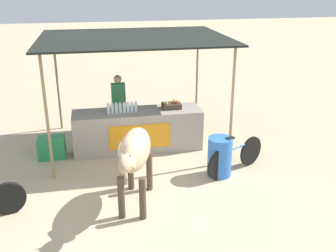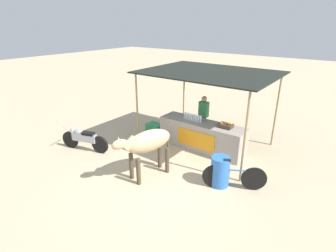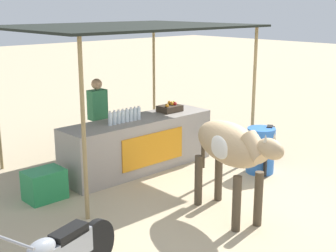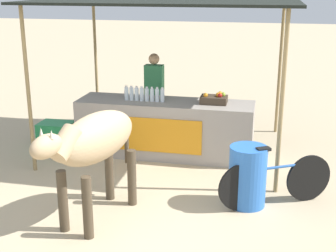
{
  "view_description": "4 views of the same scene",
  "coord_description": "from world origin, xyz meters",
  "px_view_note": "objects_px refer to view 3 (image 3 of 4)",
  "views": [
    {
      "loc": [
        -0.93,
        -6.43,
        3.92
      ],
      "look_at": [
        0.45,
        0.74,
        1.1
      ],
      "focal_mm": 42.0,
      "sensor_mm": 36.0,
      "label": 1
    },
    {
      "loc": [
        3.97,
        -5.1,
        4.11
      ],
      "look_at": [
        -0.48,
        0.91,
        1.13
      ],
      "focal_mm": 28.0,
      "sensor_mm": 36.0,
      "label": 2
    },
    {
      "loc": [
        -5.22,
        -4.24,
        2.96
      ],
      "look_at": [
        -0.29,
        1.09,
        1.08
      ],
      "focal_mm": 50.0,
      "sensor_mm": 36.0,
      "label": 3
    },
    {
      "loc": [
        1.7,
        -5.3,
        2.91
      ],
      "look_at": [
        0.21,
        1.5,
        0.75
      ],
      "focal_mm": 50.0,
      "sensor_mm": 36.0,
      "label": 4
    }
  ],
  "objects_px": {
    "vendor_behind_counter": "(98,121)",
    "cooler_box": "(45,185)",
    "fruit_crate": "(170,108)",
    "water_barrel": "(261,150)",
    "stall_counter": "(139,144)",
    "cow": "(231,148)",
    "bicycle_leaning": "(270,149)"
  },
  "relations": [
    {
      "from": "vendor_behind_counter",
      "to": "cooler_box",
      "type": "distance_m",
      "value": 1.93
    },
    {
      "from": "cow",
      "to": "cooler_box",
      "type": "bearing_deg",
      "value": 125.14
    },
    {
      "from": "water_barrel",
      "to": "stall_counter",
      "type": "bearing_deg",
      "value": 132.53
    },
    {
      "from": "fruit_crate",
      "to": "cooler_box",
      "type": "height_order",
      "value": "fruit_crate"
    },
    {
      "from": "fruit_crate",
      "to": "cow",
      "type": "distance_m",
      "value": 2.76
    },
    {
      "from": "fruit_crate",
      "to": "cooler_box",
      "type": "xyz_separation_m",
      "value": [
        -2.82,
        -0.15,
        -0.79
      ]
    },
    {
      "from": "water_barrel",
      "to": "cow",
      "type": "height_order",
      "value": "cow"
    },
    {
      "from": "vendor_behind_counter",
      "to": "stall_counter",
      "type": "bearing_deg",
      "value": -63.48
    },
    {
      "from": "vendor_behind_counter",
      "to": "water_barrel",
      "type": "relative_size",
      "value": 1.99
    },
    {
      "from": "water_barrel",
      "to": "bicycle_leaning",
      "type": "xyz_separation_m",
      "value": [
        0.37,
        0.06,
        -0.07
      ]
    },
    {
      "from": "vendor_behind_counter",
      "to": "bicycle_leaning",
      "type": "bearing_deg",
      "value": -45.96
    },
    {
      "from": "stall_counter",
      "to": "vendor_behind_counter",
      "type": "bearing_deg",
      "value": 116.52
    },
    {
      "from": "stall_counter",
      "to": "fruit_crate",
      "type": "relative_size",
      "value": 6.82
    },
    {
      "from": "cooler_box",
      "to": "water_barrel",
      "type": "distance_m",
      "value": 3.82
    },
    {
      "from": "stall_counter",
      "to": "vendor_behind_counter",
      "type": "relative_size",
      "value": 1.82
    },
    {
      "from": "fruit_crate",
      "to": "stall_counter",
      "type": "bearing_deg",
      "value": -176.22
    },
    {
      "from": "cow",
      "to": "vendor_behind_counter",
      "type": "bearing_deg",
      "value": 90.66
    },
    {
      "from": "stall_counter",
      "to": "cow",
      "type": "xyz_separation_m",
      "value": [
        -0.34,
        -2.45,
        0.55
      ]
    },
    {
      "from": "stall_counter",
      "to": "water_barrel",
      "type": "height_order",
      "value": "stall_counter"
    },
    {
      "from": "stall_counter",
      "to": "bicycle_leaning",
      "type": "distance_m",
      "value": 2.45
    },
    {
      "from": "stall_counter",
      "to": "bicycle_leaning",
      "type": "xyz_separation_m",
      "value": [
        1.87,
        -1.57,
        -0.13
      ]
    },
    {
      "from": "water_barrel",
      "to": "cooler_box",
      "type": "bearing_deg",
      "value": 156.23
    },
    {
      "from": "vendor_behind_counter",
      "to": "water_barrel",
      "type": "bearing_deg",
      "value": -51.85
    },
    {
      "from": "cooler_box",
      "to": "cow",
      "type": "relative_size",
      "value": 0.32
    },
    {
      "from": "water_barrel",
      "to": "bicycle_leaning",
      "type": "bearing_deg",
      "value": 9.44
    },
    {
      "from": "vendor_behind_counter",
      "to": "cooler_box",
      "type": "bearing_deg",
      "value": -152.27
    },
    {
      "from": "vendor_behind_counter",
      "to": "cow",
      "type": "height_order",
      "value": "vendor_behind_counter"
    },
    {
      "from": "stall_counter",
      "to": "fruit_crate",
      "type": "bearing_deg",
      "value": 3.78
    },
    {
      "from": "vendor_behind_counter",
      "to": "cow",
      "type": "bearing_deg",
      "value": -89.34
    },
    {
      "from": "water_barrel",
      "to": "fruit_crate",
      "type": "bearing_deg",
      "value": 111.6
    },
    {
      "from": "bicycle_leaning",
      "to": "cooler_box",
      "type": "bearing_deg",
      "value": 159.1
    },
    {
      "from": "cooler_box",
      "to": "cow",
      "type": "height_order",
      "value": "cow"
    }
  ]
}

